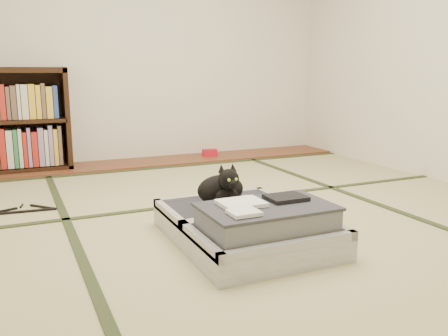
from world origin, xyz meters
name	(u,v)px	position (x,y,z in m)	size (l,w,h in m)	color
floor	(240,218)	(0.00, 0.00, 0.00)	(4.50, 4.50, 0.00)	tan
wood_strip	(152,162)	(0.00, 2.00, 0.01)	(4.00, 0.50, 0.02)	brown
red_item	(210,153)	(0.64, 2.03, 0.06)	(0.15, 0.09, 0.07)	red
tatami_borders	(209,198)	(0.00, 0.49, 0.00)	(4.00, 4.50, 0.01)	#2D381E
suitcase	(248,226)	(-0.16, -0.43, 0.10)	(0.73, 0.97, 0.29)	silver
cat	(222,189)	(-0.18, -0.13, 0.24)	(0.32, 0.33, 0.26)	black
cable_coil	(247,198)	(0.00, -0.10, 0.15)	(0.10, 0.10, 0.02)	white
hanger	(22,210)	(-1.24, 0.71, 0.01)	(0.44, 0.22, 0.01)	black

